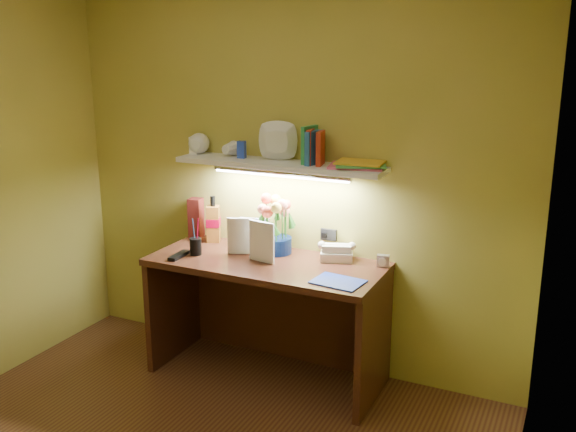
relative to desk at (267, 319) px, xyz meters
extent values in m
cube|color=#34180E|center=(0.00, 0.00, 0.00)|extent=(1.40, 0.60, 0.75)
cube|color=#BABABF|center=(0.65, 0.20, 0.41)|extent=(0.08, 0.05, 0.07)
cube|color=#5D1A15|center=(-0.65, 0.25, 0.51)|extent=(0.10, 0.10, 0.26)
cylinder|color=black|center=(-0.44, -0.08, 0.46)|extent=(0.08, 0.08, 0.18)
cube|color=black|center=(-0.51, -0.16, 0.39)|extent=(0.06, 0.18, 0.02)
cube|color=blue|center=(0.51, -0.15, 0.38)|extent=(0.28, 0.22, 0.01)
imported|color=white|center=(-0.28, 0.02, 0.49)|extent=(0.17, 0.08, 0.23)
imported|color=white|center=(-0.11, -0.01, 0.50)|extent=(0.18, 0.05, 0.25)
cube|color=white|center=(0.00, 0.18, 0.93)|extent=(1.30, 0.25, 0.03)
imported|color=white|center=(-0.57, 0.16, 0.99)|extent=(0.16, 0.16, 0.10)
imported|color=white|center=(-0.37, 0.17, 0.98)|extent=(0.11, 0.11, 0.09)
imported|color=white|center=(-0.02, 0.18, 0.97)|extent=(0.29, 0.29, 0.06)
cube|color=white|center=(-0.62, 0.20, 0.99)|extent=(0.06, 0.05, 0.11)
cube|color=blue|center=(-0.26, 0.20, 0.99)|extent=(0.05, 0.04, 0.11)
cube|color=#AF2C17|center=(0.20, 0.19, 1.04)|extent=(0.06, 0.14, 0.20)
cube|color=#F0F618|center=(0.18, 0.21, 1.03)|extent=(0.05, 0.12, 0.19)
cube|color=#255D9D|center=(0.22, 0.18, 1.04)|extent=(0.06, 0.14, 0.20)
cube|color=#298D49|center=(0.18, 0.21, 1.05)|extent=(0.05, 0.14, 0.22)
cube|color=#AF2C17|center=(0.26, 0.19, 1.04)|extent=(0.05, 0.14, 0.20)
cube|color=#E35B8D|center=(0.47, 0.21, 0.95)|extent=(0.34, 0.28, 0.01)
cube|color=#4EBB5E|center=(0.50, 0.20, 0.96)|extent=(0.33, 0.29, 0.01)
cube|color=gold|center=(0.50, 0.19, 0.97)|extent=(0.28, 0.21, 0.01)
camera|label=1|loc=(1.66, -3.19, 1.61)|focal=40.00mm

